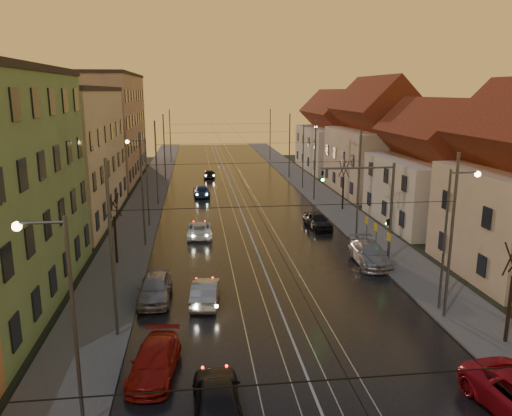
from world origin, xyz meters
name	(u,v)px	position (x,y,z in m)	size (l,w,h in m)	color
road	(237,201)	(0.00, 40.00, 0.02)	(16.00, 120.00, 0.04)	black
sidewalk_left	(146,202)	(-10.00, 40.00, 0.07)	(4.00, 120.00, 0.15)	#4C4C4C
sidewalk_right	(324,198)	(10.00, 40.00, 0.07)	(4.00, 120.00, 0.15)	#4C4C4C
tram_rail_0	(217,201)	(-2.20, 40.00, 0.06)	(0.06, 120.00, 0.03)	gray
tram_rail_1	(230,200)	(-0.77, 40.00, 0.06)	(0.06, 120.00, 0.03)	gray
tram_rail_2	(244,200)	(0.77, 40.00, 0.06)	(0.06, 120.00, 0.03)	gray
tram_rail_3	(256,200)	(2.20, 40.00, 0.06)	(0.06, 120.00, 0.03)	gray
apartment_left_2	(55,157)	(-17.50, 34.00, 6.00)	(10.00, 20.00, 12.00)	#C4B797
apartment_left_3	(101,128)	(-17.50, 58.00, 7.00)	(10.00, 24.00, 14.00)	#9A7963
house_right_2	(434,174)	(17.00, 28.00, 4.64)	(9.18, 12.24, 9.20)	beige
house_right_3	(376,144)	(17.00, 43.00, 5.80)	(9.18, 14.28, 11.50)	#BAA88F
house_right_4	(335,137)	(17.00, 61.00, 5.05)	(9.18, 16.32, 10.00)	beige
catenary_pole_l_1	(112,251)	(-8.60, 9.00, 4.50)	(0.16, 0.16, 9.00)	#595B60
catenary_pole_r_1	(451,239)	(8.60, 9.00, 4.50)	(0.16, 0.16, 9.00)	#595B60
catenary_pole_l_2	(143,191)	(-8.60, 24.00, 4.50)	(0.16, 0.16, 9.00)	#595B60
catenary_pole_r_2	(359,186)	(8.60, 24.00, 4.50)	(0.16, 0.16, 9.00)	#595B60
catenary_pole_l_3	(156,163)	(-8.60, 39.00, 4.50)	(0.16, 0.16, 9.00)	#595B60
catenary_pole_r_3	(315,161)	(8.60, 39.00, 4.50)	(0.16, 0.16, 9.00)	#595B60
catenary_pole_l_4	(164,148)	(-8.60, 54.00, 4.50)	(0.16, 0.16, 9.00)	#595B60
catenary_pole_r_4	(289,146)	(8.60, 54.00, 4.50)	(0.16, 0.16, 9.00)	#595B60
catenary_pole_l_5	(170,136)	(-8.60, 72.00, 4.50)	(0.16, 0.16, 9.00)	#595B60
catenary_pole_r_5	(270,135)	(8.60, 72.00, 4.50)	(0.16, 0.16, 9.00)	#595B60
street_lamp_0	(63,305)	(-9.10, 2.00, 4.89)	(1.75, 0.32, 8.00)	#595B60
street_lamp_1	(451,226)	(9.10, 10.00, 4.89)	(1.75, 0.32, 8.00)	#595B60
street_lamp_2	(143,173)	(-9.10, 30.00, 4.89)	(1.75, 0.32, 8.00)	#595B60
street_lamp_3	(306,150)	(9.10, 46.00, 4.89)	(1.75, 0.32, 8.00)	#595B60
traffic_light_mast	(378,200)	(7.99, 18.00, 4.60)	(5.30, 0.32, 7.20)	#595B60
bare_tree_0	(115,231)	(-10.20, 20.00, 2.49)	(1.09, 1.09, 5.11)	black
bare_tree_1	(511,296)	(10.20, 6.00, 2.49)	(1.09, 1.09, 5.11)	black
bare_tree_2	(343,187)	(10.40, 34.00, 2.49)	(1.09, 1.09, 5.11)	black
driving_car_0	(217,398)	(-3.94, 2.18, 0.77)	(1.82, 4.52, 1.54)	black
driving_car_1	(205,292)	(-4.14, 12.59, 0.69)	(1.46, 4.18, 1.38)	#A2A3A7
driving_car_2	(200,229)	(-4.30, 26.37, 0.62)	(2.06, 4.47, 1.24)	white
driving_car_3	(202,191)	(-3.86, 42.85, 0.65)	(1.83, 4.49, 1.30)	navy
driving_car_4	(209,174)	(-2.57, 55.16, 0.61)	(1.45, 3.61, 1.23)	black
parked_left_2	(155,361)	(-6.48, 5.32, 0.66)	(1.84, 4.52, 1.31)	#A71810
parked_left_3	(155,288)	(-7.05, 13.37, 0.78)	(1.83, 4.55, 1.55)	#9B9BA0
parked_right_1	(370,254)	(7.60, 17.98, 0.76)	(2.12, 5.20, 1.51)	#9E9DA3
parked_right_2	(318,220)	(6.20, 27.63, 0.72)	(1.71, 4.25, 1.45)	black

